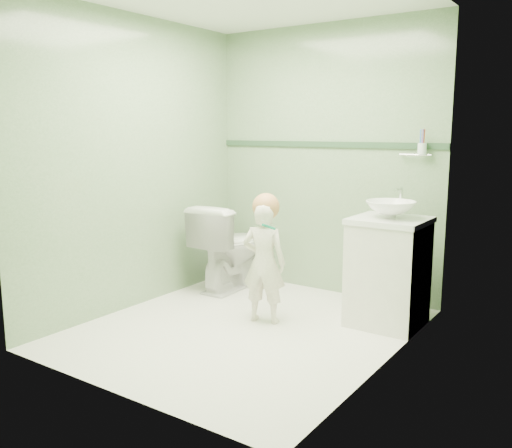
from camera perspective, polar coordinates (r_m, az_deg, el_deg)
The scene contains 12 objects.
ground at distance 4.20m, azimuth -1.18°, elevation -10.84°, with size 2.50×2.50×0.00m, color white.
room_shell at distance 3.94m, azimuth -1.24°, elevation 5.72°, with size 2.50×2.54×2.40m.
trim_stripe at distance 4.99m, azimuth 7.14°, elevation 8.24°, with size 2.20×0.02×0.05m, color #2B4930.
vanity at distance 4.29m, azimuth 13.58°, elevation -5.05°, with size 0.52×0.50×0.80m, color white.
counter at distance 4.21m, azimuth 13.80°, elevation 0.36°, with size 0.54×0.52×0.04m, color white.
basin at distance 4.20m, azimuth 13.85°, elevation 1.49°, with size 0.37×0.37×0.13m, color white.
faucet at distance 4.36m, azimuth 14.75°, elevation 2.81°, with size 0.03×0.13×0.18m.
cup_holder at distance 4.60m, azimuth 16.84°, elevation 7.55°, with size 0.26×0.07×0.21m.
toilet at distance 5.13m, azimuth -2.73°, elevation -2.35°, with size 0.45×0.79×0.80m, color white.
toddler at distance 4.22m, azimuth 0.83°, elevation -4.08°, with size 0.34×0.23×0.94m, color beige.
hair_cap at distance 4.15m, azimuth 1.04°, elevation 1.81°, with size 0.21×0.21×0.21m, color #BC7E4A.
teal_toothbrush at distance 4.01m, azimuth 1.28°, elevation -0.22°, with size 0.11×0.14×0.08m.
Camera 1 is at (2.29, -3.20, 1.48)m, focal length 38.41 mm.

